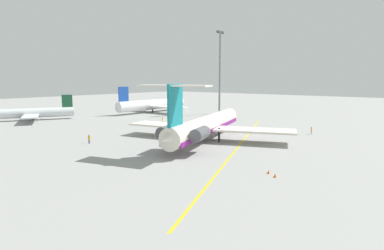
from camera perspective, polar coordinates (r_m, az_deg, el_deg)
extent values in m
plane|color=gray|center=(65.54, 8.71, -3.20)|extent=(383.23, 383.23, 0.00)
cylinder|color=silver|center=(67.63, 2.65, 0.03)|extent=(36.09, 14.38, 3.90)
cone|color=silver|center=(84.97, 6.69, 1.68)|extent=(4.97, 4.76, 3.74)
cone|color=silver|center=(50.90, -4.12, -2.32)|extent=(6.40, 4.83, 3.31)
cube|color=#7A197F|center=(67.77, 2.64, -0.70)|extent=(35.33, 14.22, 0.86)
cube|color=silver|center=(72.34, -4.70, 0.01)|extent=(9.06, 17.10, 0.39)
cube|color=silver|center=(65.97, 11.17, -0.92)|extent=(11.94, 17.33, 0.39)
cylinder|color=#515156|center=(57.29, -4.46, -1.19)|extent=(5.32, 3.58, 2.26)
cube|color=silver|center=(57.00, -3.85, -1.23)|extent=(3.16, 2.04, 0.47)
cylinder|color=#515156|center=(54.84, 1.43, -1.60)|extent=(5.32, 3.58, 2.26)
cube|color=silver|center=(55.08, 0.77, -1.55)|extent=(3.16, 2.04, 0.47)
cube|color=teal|center=(52.41, -3.01, 3.57)|extent=(5.16, 1.91, 6.90)
cube|color=silver|center=(53.27, -6.30, 7.02)|extent=(5.15, 6.50, 0.27)
cube|color=silver|center=(50.63, 0.00, 7.01)|extent=(5.15, 6.50, 0.27)
cylinder|color=black|center=(78.42, 5.31, -0.16)|extent=(0.43, 0.43, 2.96)
cylinder|color=black|center=(67.86, -0.19, -1.44)|extent=(0.43, 0.43, 2.96)
cylinder|color=black|center=(65.82, 4.85, -1.78)|extent=(0.43, 0.43, 2.96)
cylinder|color=silver|center=(111.85, -26.70, 1.94)|extent=(23.19, 14.27, 2.96)
cube|color=silver|center=(104.81, -26.92, 1.39)|extent=(9.11, 11.98, 0.35)
cube|color=silver|center=(118.95, -26.50, 2.14)|extent=(9.11, 11.98, 0.35)
cube|color=#195133|center=(111.39, -21.43, 4.03)|extent=(2.98, 1.78, 4.03)
cylinder|color=black|center=(111.98, -26.66, 1.28)|extent=(0.35, 0.35, 1.99)
cylinder|color=white|center=(124.98, -7.08, 3.65)|extent=(32.21, 5.24, 3.83)
cone|color=white|center=(136.14, -2.03, 4.09)|extent=(3.29, 3.78, 3.64)
cube|color=white|center=(132.03, -9.75, 3.67)|extent=(6.21, 14.87, 0.46)
cube|color=white|center=(118.30, -4.09, 3.25)|extent=(6.21, 14.87, 0.46)
cube|color=#19429E|center=(116.11, -12.15, 5.42)|extent=(4.20, 0.57, 5.23)
cylinder|color=black|center=(125.13, -7.07, 2.89)|extent=(0.46, 0.46, 2.58)
cylinder|color=black|center=(79.97, 20.55, -1.27)|extent=(0.10, 0.10, 0.80)
cylinder|color=black|center=(80.11, 20.53, -1.25)|extent=(0.10, 0.10, 0.80)
cylinder|color=orange|center=(79.93, 20.57, -0.75)|extent=(0.27, 0.27, 0.63)
sphere|color=brown|center=(79.87, 20.58, -0.44)|extent=(0.25, 0.25, 0.25)
cylinder|color=orange|center=(79.75, 20.59, -0.75)|extent=(0.07, 0.07, 0.54)
cylinder|color=orange|center=(80.10, 20.55, -0.71)|extent=(0.07, 0.07, 0.54)
cylinder|color=black|center=(94.87, -5.31, 0.67)|extent=(0.10, 0.10, 0.83)
cylinder|color=black|center=(94.73, -5.30, 0.65)|extent=(0.10, 0.10, 0.83)
cylinder|color=yellow|center=(94.70, -5.32, 1.11)|extent=(0.28, 0.28, 0.66)
sphere|color=#8C6647|center=(94.65, -5.32, 1.38)|extent=(0.26, 0.26, 0.26)
cylinder|color=yellow|center=(94.88, -5.33, 1.14)|extent=(0.08, 0.08, 0.56)
cylinder|color=yellow|center=(94.52, -5.30, 1.11)|extent=(0.08, 0.08, 0.56)
cylinder|color=black|center=(67.46, -17.98, -2.82)|extent=(0.11, 0.11, 0.86)
cylinder|color=black|center=(67.47, -17.85, -2.81)|extent=(0.11, 0.11, 0.86)
cylinder|color=orange|center=(67.33, -17.94, -2.17)|extent=(0.29, 0.29, 0.68)
sphere|color=#8C6647|center=(67.24, -17.96, -1.77)|extent=(0.27, 0.27, 0.27)
cylinder|color=orange|center=(67.30, -18.10, -2.15)|extent=(0.08, 0.08, 0.58)
cylinder|color=orange|center=(67.34, -17.78, -2.13)|extent=(0.08, 0.08, 0.58)
cylinder|color=black|center=(91.50, -5.30, 0.39)|extent=(0.11, 0.11, 0.86)
cylinder|color=black|center=(91.36, -5.33, 0.38)|extent=(0.11, 0.11, 0.86)
cylinder|color=yellow|center=(91.33, -5.33, 0.87)|extent=(0.29, 0.29, 0.68)
sphere|color=brown|center=(91.27, -5.33, 1.16)|extent=(0.27, 0.27, 0.27)
cylinder|color=yellow|center=(91.50, -5.29, 0.90)|extent=(0.08, 0.08, 0.58)
cylinder|color=yellow|center=(91.14, -5.36, 0.87)|extent=(0.08, 0.08, 0.58)
cone|color=#EA590F|center=(45.52, 13.52, -8.12)|extent=(0.40, 0.40, 0.55)
cone|color=#EA590F|center=(44.09, 14.62, -8.70)|extent=(0.40, 0.40, 0.55)
cube|color=gold|center=(63.83, 8.54, -3.51)|extent=(71.42, 28.16, 0.01)
cylinder|color=slate|center=(117.40, 4.98, 9.01)|extent=(0.70, 0.70, 28.93)
cube|color=#424244|center=(118.54, 5.08, 16.26)|extent=(4.00, 0.60, 0.60)
cube|color=#2D2D30|center=(117.26, 4.65, 16.18)|extent=(0.70, 0.50, 0.44)
cube|color=#2D2D30|center=(119.73, 5.49, 16.00)|extent=(0.70, 0.50, 0.44)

